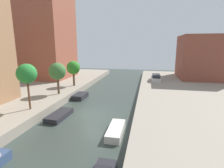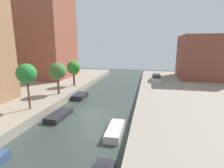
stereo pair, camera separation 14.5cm
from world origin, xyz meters
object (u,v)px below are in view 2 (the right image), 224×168
(apartment_tower_far, at_px, (46,27))
(low_block_right, at_px, (204,57))
(street_tree_4, at_px, (73,68))
(moored_boat_right_2, at_px, (115,131))
(parked_car, at_px, (156,78))
(moored_boat_left_2, at_px, (59,115))
(street_tree_2, at_px, (27,74))
(street_tree_3, at_px, (57,71))
(moored_boat_left_3, at_px, (80,96))

(apartment_tower_far, bearing_deg, low_block_right, 9.44)
(low_block_right, bearing_deg, street_tree_4, -152.48)
(moored_boat_right_2, bearing_deg, parked_car, 78.60)
(street_tree_4, bearing_deg, moored_boat_right_2, -54.08)
(moored_boat_left_2, bearing_deg, moored_boat_right_2, -19.17)
(low_block_right, bearing_deg, street_tree_2, -134.55)
(street_tree_2, distance_m, street_tree_3, 6.62)
(street_tree_2, xyz_separation_m, moored_boat_right_2, (10.21, -1.89, -4.68))
(street_tree_3, relative_size, moored_boat_right_2, 1.22)
(street_tree_2, distance_m, street_tree_4, 12.24)
(moored_boat_left_3, bearing_deg, street_tree_3, -149.58)
(low_block_right, xyz_separation_m, moored_boat_left_2, (-21.42, -24.53, -5.33))
(street_tree_2, bearing_deg, moored_boat_left_3, 71.60)
(apartment_tower_far, xyz_separation_m, moored_boat_left_3, (12.05, -11.23, -11.59))
(apartment_tower_far, distance_m, low_block_right, 35.04)
(street_tree_3, relative_size, moored_boat_left_2, 1.19)
(parked_car, relative_size, moored_boat_right_2, 1.25)
(apartment_tower_far, distance_m, moored_boat_left_2, 25.50)
(parked_car, height_order, moored_boat_left_3, parked_car)
(parked_car, xyz_separation_m, moored_boat_right_2, (-4.36, -21.63, -1.25))
(low_block_right, height_order, moored_boat_right_2, low_block_right)
(street_tree_3, height_order, moored_boat_left_2, street_tree_3)
(street_tree_3, relative_size, moored_boat_left_3, 1.51)
(moored_boat_left_3, xyz_separation_m, moored_boat_right_2, (7.49, -10.07, -0.00))
(moored_boat_left_3, bearing_deg, street_tree_2, -108.40)
(street_tree_2, relative_size, moored_boat_left_3, 1.67)
(moored_boat_right_2, bearing_deg, low_block_right, 61.79)
(apartment_tower_far, xyz_separation_m, street_tree_4, (9.33, -7.20, -7.73))
(street_tree_3, bearing_deg, street_tree_4, 90.00)
(street_tree_4, xyz_separation_m, moored_boat_left_3, (2.72, -4.03, -3.87))
(low_block_right, distance_m, moored_boat_left_3, 28.19)
(moored_boat_right_2, bearing_deg, street_tree_3, 140.34)
(low_block_right, bearing_deg, street_tree_3, -143.17)
(moored_boat_left_2, bearing_deg, street_tree_4, 105.57)
(low_block_right, relative_size, moored_boat_left_3, 3.41)
(moored_boat_left_2, height_order, moored_boat_left_3, moored_boat_left_3)
(moored_boat_left_2, bearing_deg, apartment_tower_far, 123.68)
(street_tree_4, bearing_deg, street_tree_3, -90.00)
(street_tree_4, height_order, parked_car, street_tree_4)
(moored_boat_left_2, relative_size, moored_boat_right_2, 1.03)
(apartment_tower_far, xyz_separation_m, moored_boat_right_2, (19.54, -21.30, -11.60))
(apartment_tower_far, xyz_separation_m, low_block_right, (34.00, 5.65, -6.31))
(street_tree_2, relative_size, moored_boat_right_2, 1.36)
(moored_boat_right_2, bearing_deg, street_tree_4, 125.92)
(street_tree_3, bearing_deg, street_tree_2, -90.00)
(street_tree_2, bearing_deg, parked_car, 53.56)
(street_tree_2, bearing_deg, moored_boat_right_2, -10.47)
(street_tree_2, xyz_separation_m, moored_boat_left_3, (2.72, 8.18, -4.68))
(parked_car, bearing_deg, apartment_tower_far, -179.20)
(street_tree_3, bearing_deg, apartment_tower_far, 126.01)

